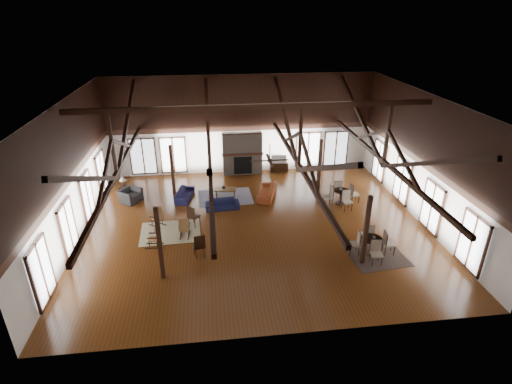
{
  "coord_description": "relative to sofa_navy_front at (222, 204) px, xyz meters",
  "views": [
    {
      "loc": [
        -1.95,
        -16.47,
        9.61
      ],
      "look_at": [
        0.16,
        1.0,
        1.32
      ],
      "focal_mm": 28.0,
      "sensor_mm": 36.0,
      "label": 1
    }
  ],
  "objects": [
    {
      "name": "cafe_table_far",
      "position": [
        6.28,
        -0.14,
        0.27
      ],
      "size": [
        2.03,
        2.03,
        1.04
      ],
      "rotation": [
        0.0,
        0.0,
        0.1
      ],
      "color": "black",
      "rests_on": "floor"
    },
    {
      "name": "wall_right",
      "position": [
        9.47,
        -1.98,
        2.75
      ],
      "size": [
        0.02,
        14.0,
        6.0
      ],
      "primitive_type": "cube",
      "color": "white",
      "rests_on": "floor"
    },
    {
      "name": "wall_back",
      "position": [
        1.47,
        5.02,
        2.75
      ],
      "size": [
        16.0,
        0.02,
        6.0
      ],
      "primitive_type": "cube",
      "color": "white",
      "rests_on": "floor"
    },
    {
      "name": "rocking_chair_b",
      "position": [
        -1.84,
        -2.56,
        0.21
      ],
      "size": [
        0.48,
        0.8,
        0.98
      ],
      "rotation": [
        0.0,
        0.0,
        -0.1
      ],
      "color": "olive",
      "rests_on": "floor"
    },
    {
      "name": "wall_front",
      "position": [
        1.47,
        -8.98,
        2.75
      ],
      "size": [
        16.0,
        0.02,
        6.0
      ],
      "primitive_type": "cube",
      "color": "white",
      "rests_on": "floor"
    },
    {
      "name": "side_table_lamp",
      "position": [
        -5.3,
        2.11,
        0.21
      ],
      "size": [
        0.48,
        0.48,
        1.22
      ],
      "color": "black",
      "rests_on": "floor"
    },
    {
      "name": "vase",
      "position": [
        0.16,
        1.52,
        0.3
      ],
      "size": [
        0.21,
        0.21,
        0.2
      ],
      "primitive_type": "imported",
      "rotation": [
        0.0,
        0.0,
        0.11
      ],
      "color": "#B2B2B2",
      "rests_on": "coffee_table"
    },
    {
      "name": "ceiling_fan",
      "position": [
        1.97,
        -2.98,
        3.48
      ],
      "size": [
        1.6,
        1.6,
        0.75
      ],
      "color": "black",
      "rests_on": "roof_truss"
    },
    {
      "name": "rocking_chair_c",
      "position": [
        -3.04,
        -3.2,
        0.21
      ],
      "size": [
        0.79,
        0.46,
        0.99
      ],
      "rotation": [
        0.0,
        0.0,
        1.51
      ],
      "color": "olive",
      "rests_on": "floor"
    },
    {
      "name": "cup_far",
      "position": [
        6.25,
        -0.06,
        0.55
      ],
      "size": [
        0.17,
        0.17,
        0.1
      ],
      "primitive_type": "imported",
      "rotation": [
        0.0,
        0.0,
        0.36
      ],
      "color": "#B2B2B2",
      "rests_on": "cafe_table_far"
    },
    {
      "name": "sofa_navy_front",
      "position": [
        0.0,
        0.0,
        0.0
      ],
      "size": [
        1.77,
        0.81,
        0.5
      ],
      "primitive_type": "imported",
      "rotation": [
        0.0,
        0.0,
        0.08
      ],
      "color": "#141738",
      "rests_on": "floor"
    },
    {
      "name": "rug_tan",
      "position": [
        -2.52,
        -2.06,
        -0.25
      ],
      "size": [
        2.84,
        2.28,
        0.01
      ],
      "primitive_type": "cube",
      "rotation": [
        0.0,
        0.0,
        0.05
      ],
      "color": "tan",
      "rests_on": "floor"
    },
    {
      "name": "television",
      "position": [
        3.76,
        4.77,
        0.58
      ],
      "size": [
        0.96,
        0.23,
        0.55
      ],
      "primitive_type": "imported",
      "rotation": [
        0.0,
        0.0,
        -0.11
      ],
      "color": "#B2B2B2",
      "rests_on": "tv_console"
    },
    {
      "name": "cafe_table_near",
      "position": [
        6.07,
        -4.87,
        0.26
      ],
      "size": [
        2.01,
        2.01,
        1.03
      ],
      "rotation": [
        0.0,
        0.0,
        -0.11
      ],
      "color": "black",
      "rests_on": "floor"
    },
    {
      "name": "rug_dark",
      "position": [
        6.26,
        -5.06,
        -0.25
      ],
      "size": [
        2.51,
        2.33,
        0.01
      ],
      "primitive_type": "cube",
      "rotation": [
        0.0,
        0.0,
        0.11
      ],
      "color": "black",
      "rests_on": "floor"
    },
    {
      "name": "tv_console",
      "position": [
        3.79,
        4.77,
        0.03
      ],
      "size": [
        1.12,
        0.42,
        0.56
      ],
      "primitive_type": "cube",
      "color": "black",
      "rests_on": "floor"
    },
    {
      "name": "side_chair_a",
      "position": [
        -1.48,
        -1.65,
        0.38
      ],
      "size": [
        0.64,
        0.64,
        1.09
      ],
      "rotation": [
        0.0,
        0.0,
        -0.65
      ],
      "color": "black",
      "rests_on": "floor"
    },
    {
      "name": "cup_near",
      "position": [
        6.14,
        -4.88,
        0.54
      ],
      "size": [
        0.15,
        0.15,
        0.1
      ],
      "primitive_type": "imported",
      "rotation": [
        0.0,
        0.0,
        0.34
      ],
      "color": "#B2B2B2",
      "rests_on": "cafe_table_near"
    },
    {
      "name": "wall_left",
      "position": [
        -6.53,
        -1.98,
        2.75
      ],
      "size": [
        0.02,
        14.0,
        6.0
      ],
      "primitive_type": "cube",
      "color": "white",
      "rests_on": "floor"
    },
    {
      "name": "ceiling",
      "position": [
        1.47,
        -1.98,
        5.75
      ],
      "size": [
        16.0,
        14.0,
        0.02
      ],
      "primitive_type": "cube",
      "color": "black",
      "rests_on": "wall_back"
    },
    {
      "name": "roof_truss",
      "position": [
        1.47,
        -1.98,
        3.78
      ],
      "size": [
        15.6,
        14.07,
        3.14
      ],
      "color": "black",
      "rests_on": "wall_back"
    },
    {
      "name": "side_chair_b",
      "position": [
        -1.13,
        -4.29,
        0.39
      ],
      "size": [
        0.56,
        0.56,
        1.1
      ],
      "rotation": [
        0.0,
        0.0,
        0.23
      ],
      "color": "black",
      "rests_on": "floor"
    },
    {
      "name": "floor",
      "position": [
        1.47,
        -1.98,
        -0.25
      ],
      "size": [
        16.0,
        16.0,
        0.0
      ],
      "primitive_type": "plane",
      "color": "#552E12",
      "rests_on": "ground"
    },
    {
      "name": "fireplace",
      "position": [
        1.47,
        4.69,
        1.04
      ],
      "size": [
        2.5,
        0.69,
        2.6
      ],
      "color": "#77695A",
      "rests_on": "floor"
    },
    {
      "name": "armchair",
      "position": [
        -4.86,
        1.46,
        0.1
      ],
      "size": [
        1.37,
        1.41,
        0.69
      ],
      "primitive_type": "imported",
      "rotation": [
        0.0,
        0.0,
        0.98
      ],
      "color": "#28292B",
      "rests_on": "floor"
    },
    {
      "name": "sofa_orange",
      "position": [
        2.48,
        1.15,
        0.05
      ],
      "size": [
        2.22,
        1.42,
        0.6
      ],
      "primitive_type": "imported",
      "rotation": [
        0.0,
        0.0,
        -1.89
      ],
      "color": "brown",
      "rests_on": "floor"
    },
    {
      "name": "sofa_navy_left",
      "position": [
        -1.99,
        1.45,
        0.01
      ],
      "size": [
        1.9,
        1.04,
        0.52
      ],
      "primitive_type": "imported",
      "rotation": [
        0.0,
        0.0,
        1.37
      ],
      "color": "#17163D",
      "rests_on": "floor"
    },
    {
      "name": "rocking_chair_a",
      "position": [
        -3.11,
        -1.41,
        0.21
      ],
      "size": [
        0.84,
        0.79,
        0.98
      ],
      "rotation": [
        0.0,
        0.0,
        0.89
      ],
      "color": "olive",
      "rests_on": "floor"
    },
    {
      "name": "post_grid",
      "position": [
        1.47,
        -1.98,
        1.27
      ],
      "size": [
        8.16,
        7.16,
        3.05
      ],
      "color": "black",
      "rests_on": "floor"
    },
    {
      "name": "rug_navy",
      "position": [
        0.21,
        1.36,
        -0.25
      ],
      "size": [
        3.0,
        2.3,
        0.01
      ],
      "primitive_type": "cube",
      "rotation": [
        0.0,
        0.0,
        0.04
      ],
      "color": "#1B1E4D",
      "rests_on": "floor"
    },
    {
      "name": "coffee_table",
      "position": [
        0.22,
        1.48,
        0.14
      ],
      "size": [
        1.25,
        0.73,
        0.45
      ],
      "rotation": [
        0.0,
        0.0,
        -0.12
      ],
      "color": "brown",
      "rests_on": "floor"
    }
  ]
}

